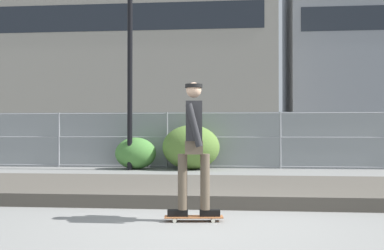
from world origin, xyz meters
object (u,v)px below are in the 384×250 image
object	(u,v)px
parked_car_mid	(273,141)
parked_car_near	(125,141)
street_lamp	(130,20)
skater	(194,139)
skateboard	(194,217)
shrub_left	(136,153)
shrub_center	(191,147)

from	to	relation	value
parked_car_mid	parked_car_near	bearing A→B (deg)	-176.50
parked_car_mid	street_lamp	bearing A→B (deg)	-143.54
skater	skateboard	bearing A→B (deg)	-75.96
skater	street_lamp	distance (m)	9.38
skateboard	street_lamp	bearing A→B (deg)	108.84
street_lamp	parked_car_mid	world-z (taller)	street_lamp
skateboard	shrub_left	world-z (taller)	shrub_left
skateboard	parked_car_mid	xyz separation A→B (m)	(1.86, 11.65, 0.78)
street_lamp	parked_car_near	xyz separation A→B (m)	(-0.90, 3.10, -3.88)
shrub_center	shrub_left	bearing A→B (deg)	-178.14
street_lamp	parked_car_near	size ratio (longest dim) A/B	1.71
skateboard	street_lamp	xyz separation A→B (m)	(-2.80, 8.20, 4.66)
skateboard	street_lamp	distance (m)	9.84
parked_car_near	skateboard	bearing A→B (deg)	-71.91
street_lamp	parked_car_mid	xyz separation A→B (m)	(4.66, 3.44, -3.88)
parked_car_mid	shrub_left	world-z (taller)	parked_car_mid
shrub_center	skateboard	bearing A→B (deg)	-83.97
skater	shrub_left	xyz separation A→B (m)	(-2.70, 8.59, -0.61)
street_lamp	parked_car_mid	bearing A→B (deg)	36.46
skater	parked_car_near	bearing A→B (deg)	108.09
parked_car_near	shrub_left	xyz separation A→B (m)	(1.00, -2.72, -0.33)
skater	shrub_left	distance (m)	9.02
skateboard	parked_car_mid	size ratio (longest dim) A/B	0.18
skateboard	parked_car_near	bearing A→B (deg)	108.09
parked_car_near	shrub_center	bearing A→B (deg)	-43.78
street_lamp	shrub_left	xyz separation A→B (m)	(0.10, 0.38, -4.21)
skater	parked_car_near	distance (m)	11.90
street_lamp	shrub_center	size ratio (longest dim) A/B	4.21
parked_car_near	shrub_center	size ratio (longest dim) A/B	2.47
street_lamp	shrub_center	world-z (taller)	street_lamp
street_lamp	shrub_left	world-z (taller)	street_lamp
skateboard	street_lamp	size ratio (longest dim) A/B	0.11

